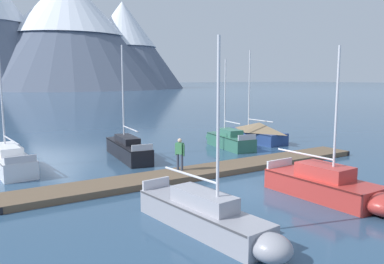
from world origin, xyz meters
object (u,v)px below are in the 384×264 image
(sailboat_far_berth, at_px, (227,139))
(person_on_dock, at_px, (180,152))
(sailboat_nearest_berth, at_px, (7,158))
(sailboat_mid_dock_starboard, at_px, (331,187))
(sailboat_mid_dock_port, at_px, (126,148))
(sailboat_outer_slip, at_px, (254,132))
(sailboat_second_berth, at_px, (208,217))

(sailboat_far_berth, distance_m, person_on_dock, 9.17)
(sailboat_nearest_berth, xyz_separation_m, sailboat_mid_dock_starboard, (11.30, -13.29, -0.01))
(sailboat_nearest_berth, height_order, sailboat_mid_dock_port, sailboat_nearest_berth)
(sailboat_outer_slip, bearing_deg, sailboat_mid_dock_starboard, -116.78)
(sailboat_nearest_berth, height_order, sailboat_far_berth, sailboat_nearest_berth)
(sailboat_outer_slip, bearing_deg, sailboat_nearest_berth, -179.10)
(sailboat_far_berth, bearing_deg, sailboat_outer_slip, 16.47)
(sailboat_second_berth, bearing_deg, sailboat_far_berth, 52.74)
(sailboat_nearest_berth, relative_size, sailboat_mid_dock_starboard, 1.34)
(sailboat_outer_slip, height_order, person_on_dock, sailboat_outer_slip)
(sailboat_mid_dock_port, height_order, person_on_dock, sailboat_mid_dock_port)
(sailboat_mid_dock_port, relative_size, sailboat_mid_dock_starboard, 1.12)
(sailboat_mid_dock_port, bearing_deg, sailboat_second_berth, -98.91)
(sailboat_mid_dock_port, distance_m, sailboat_far_berth, 7.80)
(sailboat_far_berth, height_order, person_on_dock, sailboat_far_berth)
(sailboat_nearest_berth, distance_m, sailboat_far_berth, 14.83)
(sailboat_second_berth, bearing_deg, person_on_dock, 68.84)
(sailboat_second_berth, xyz_separation_m, sailboat_outer_slip, (13.22, 13.98, 0.21))
(sailboat_second_berth, height_order, sailboat_mid_dock_port, sailboat_mid_dock_port)
(sailboat_nearest_berth, distance_m, person_on_dock, 10.10)
(sailboat_nearest_berth, distance_m, sailboat_second_berth, 14.56)
(sailboat_far_berth, bearing_deg, person_on_dock, -140.85)
(sailboat_mid_dock_port, distance_m, person_on_dock, 6.19)
(sailboat_nearest_berth, relative_size, sailboat_outer_slip, 1.18)
(sailboat_second_berth, xyz_separation_m, sailboat_mid_dock_starboard, (6.37, 0.40, 0.02))
(sailboat_nearest_berth, distance_m, sailboat_mid_dock_starboard, 17.45)
(sailboat_mid_dock_starboard, xyz_separation_m, person_on_dock, (-3.57, 6.82, 0.69))
(sailboat_outer_slip, bearing_deg, sailboat_second_berth, -133.40)
(sailboat_nearest_berth, distance_m, sailboat_mid_dock_port, 7.03)
(sailboat_second_berth, distance_m, person_on_dock, 7.78)
(sailboat_nearest_berth, relative_size, sailboat_second_berth, 1.29)
(sailboat_nearest_berth, xyz_separation_m, sailboat_second_berth, (4.93, -13.70, -0.03))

